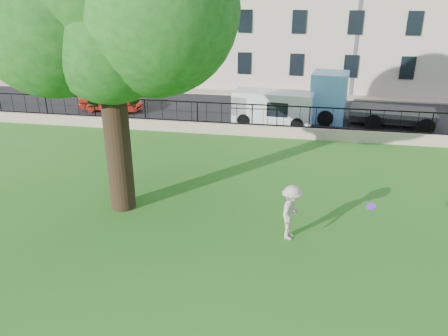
% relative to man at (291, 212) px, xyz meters
% --- Properties ---
extents(ground, '(120.00, 120.00, 0.00)m').
position_rel_man_xyz_m(ground, '(-2.50, -1.75, -0.90)').
color(ground, '#256217').
rests_on(ground, ground).
extents(retaining_wall, '(50.00, 0.40, 0.60)m').
position_rel_man_xyz_m(retaining_wall, '(-2.50, 10.25, -0.60)').
color(retaining_wall, tan).
rests_on(retaining_wall, ground).
extents(iron_railing, '(50.00, 0.05, 1.13)m').
position_rel_man_xyz_m(iron_railing, '(-2.50, 10.25, 0.25)').
color(iron_railing, black).
rests_on(iron_railing, retaining_wall).
extents(street, '(60.00, 9.00, 0.01)m').
position_rel_man_xyz_m(street, '(-2.50, 14.95, -0.90)').
color(street, black).
rests_on(street, ground).
extents(sidewalk, '(60.00, 1.40, 0.12)m').
position_rel_man_xyz_m(sidewalk, '(-2.50, 20.15, -0.84)').
color(sidewalk, tan).
rests_on(sidewalk, ground).
extents(man, '(0.91, 1.28, 1.80)m').
position_rel_man_xyz_m(man, '(0.00, 0.00, 0.00)').
color(man, '#B7A895').
rests_on(man, ground).
extents(frisbee, '(0.34, 0.34, 0.12)m').
position_rel_man_xyz_m(frisbee, '(2.20, -0.75, 0.80)').
color(frisbee, purple).
extents(red_sedan, '(3.87, 1.35, 1.27)m').
position_rel_man_xyz_m(red_sedan, '(-12.07, 13.65, -0.26)').
color(red_sedan, red).
rests_on(red_sedan, street).
extents(white_van, '(4.68, 2.18, 1.90)m').
position_rel_man_xyz_m(white_van, '(-1.59, 12.65, 0.05)').
color(white_van, silver).
rests_on(white_van, street).
extents(blue_truck, '(7.12, 3.29, 2.88)m').
position_rel_man_xyz_m(blue_truck, '(4.00, 13.65, 0.54)').
color(blue_truck, '#5A9BD4').
rests_on(blue_truck, street).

